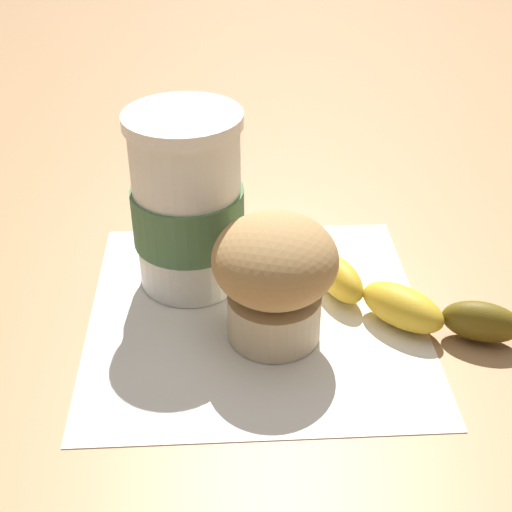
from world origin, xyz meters
TOP-DOWN VIEW (x-y plane):
  - ground_plane at (0.00, 0.00)m, footprint 3.00×3.00m
  - paper_napkin at (0.00, 0.00)m, footprint 0.27×0.27m
  - coffee_cup at (-0.05, 0.05)m, footprint 0.09×0.09m
  - muffin at (0.01, -0.03)m, footprint 0.09×0.09m
  - banana at (0.12, -0.02)m, footprint 0.16×0.12m

SIDE VIEW (x-z plane):
  - ground_plane at x=0.00m, z-range 0.00..0.00m
  - paper_napkin at x=0.00m, z-range 0.00..0.00m
  - banana at x=0.12m, z-range 0.00..0.03m
  - muffin at x=0.01m, z-range 0.01..0.11m
  - coffee_cup at x=-0.05m, z-range 0.00..0.15m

